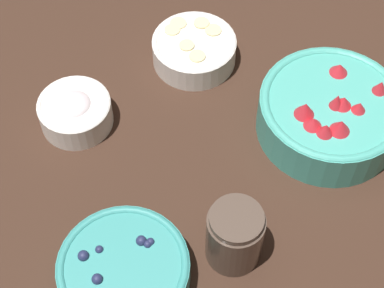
% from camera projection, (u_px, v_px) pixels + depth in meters
% --- Properties ---
extents(ground_plane, '(4.00, 4.00, 0.00)m').
position_uv_depth(ground_plane, '(233.00, 161.00, 0.99)').
color(ground_plane, '#382319').
extents(bowl_strawberries, '(0.22, 0.22, 0.09)m').
position_uv_depth(bowl_strawberries, '(330.00, 112.00, 0.99)').
color(bowl_strawberries, '#47AD9E').
rests_on(bowl_strawberries, ground_plane).
extents(bowl_blueberries, '(0.18, 0.18, 0.06)m').
position_uv_depth(bowl_blueberries, '(124.00, 271.00, 0.85)').
color(bowl_blueberries, teal).
rests_on(bowl_blueberries, ground_plane).
extents(bowl_bananas, '(0.14, 0.14, 0.05)m').
position_uv_depth(bowl_bananas, '(194.00, 48.00, 1.08)').
color(bowl_bananas, white).
rests_on(bowl_bananas, ground_plane).
extents(bowl_cream, '(0.11, 0.11, 0.06)m').
position_uv_depth(bowl_cream, '(75.00, 111.00, 1.01)').
color(bowl_cream, white).
rests_on(bowl_cream, ground_plane).
extents(jar_chocolate, '(0.08, 0.08, 0.10)m').
position_uv_depth(jar_chocolate, '(235.00, 237.00, 0.86)').
color(jar_chocolate, '#4C3D33').
rests_on(jar_chocolate, ground_plane).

